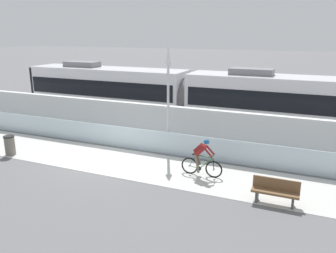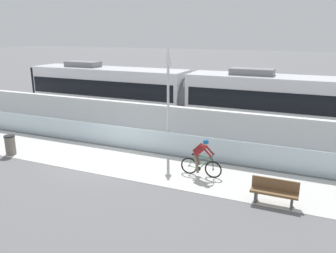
{
  "view_description": "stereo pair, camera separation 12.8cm",
  "coord_description": "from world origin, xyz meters",
  "views": [
    {
      "loc": [
        8.61,
        -12.68,
        5.81
      ],
      "look_at": [
        2.22,
        2.35,
        1.25
      ],
      "focal_mm": 36.55,
      "sensor_mm": 36.0,
      "label": 1
    },
    {
      "loc": [
        8.73,
        -12.63,
        5.81
      ],
      "look_at": [
        2.22,
        2.35,
        1.25
      ],
      "focal_mm": 36.55,
      "sensor_mm": 36.0,
      "label": 2
    }
  ],
  "objects": [
    {
      "name": "trash_bin",
      "position": [
        -4.58,
        -1.25,
        0.48
      ],
      "size": [
        0.51,
        0.51,
        0.96
      ],
      "color": "slate",
      "rests_on": "ground"
    },
    {
      "name": "bench",
      "position": [
        7.82,
        -1.29,
        0.48
      ],
      "size": [
        1.6,
        0.45,
        0.89
      ],
      "color": "brown",
      "rests_on": "ground"
    },
    {
      "name": "concrete_barrier_wall",
      "position": [
        0.0,
        3.65,
        1.0
      ],
      "size": [
        32.0,
        0.36,
        1.99
      ],
      "primitive_type": "cube",
      "color": "silver",
      "rests_on": "ground"
    },
    {
      "name": "ground_plane",
      "position": [
        0.0,
        0.0,
        0.0
      ],
      "size": [
        200.0,
        200.0,
        0.0
      ],
      "primitive_type": "plane",
      "color": "slate"
    },
    {
      "name": "tram_rail_near",
      "position": [
        0.0,
        6.13,
        0.0
      ],
      "size": [
        32.0,
        0.08,
        0.01
      ],
      "primitive_type": "cube",
      "color": "#595654",
      "rests_on": "ground"
    },
    {
      "name": "tram_rail_far",
      "position": [
        0.0,
        7.57,
        0.0
      ],
      "size": [
        32.0,
        0.08,
        0.01
      ],
      "primitive_type": "cube",
      "color": "#595654",
      "rests_on": "ground"
    },
    {
      "name": "glass_parapet",
      "position": [
        0.0,
        1.85,
        0.55
      ],
      "size": [
        32.0,
        0.05,
        1.1
      ],
      "primitive_type": "cube",
      "color": "silver",
      "rests_on": "ground"
    },
    {
      "name": "cyclist_on_bike",
      "position": [
        4.72,
        -0.0,
        0.8
      ],
      "size": [
        1.77,
        0.58,
        1.61
      ],
      "color": "black",
      "rests_on": "ground"
    },
    {
      "name": "bike_path_deck",
      "position": [
        0.0,
        0.0,
        0.01
      ],
      "size": [
        32.0,
        3.2,
        0.01
      ],
      "primitive_type": "cube",
      "color": "silver",
      "rests_on": "ground"
    },
    {
      "name": "tram",
      "position": [
        1.6,
        6.85,
        1.89
      ],
      "size": [
        22.56,
        2.54,
        3.81
      ],
      "color": "silver",
      "rests_on": "ground"
    },
    {
      "name": "lamp_post_antenna",
      "position": [
        2.32,
        2.15,
        3.29
      ],
      "size": [
        0.28,
        0.28,
        5.2
      ],
      "color": "gray",
      "rests_on": "ground"
    }
  ]
}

